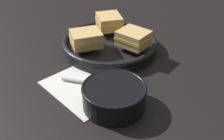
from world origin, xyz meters
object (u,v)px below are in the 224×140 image
soup_bowl (114,95)px  sandwich_far_left (133,38)px  sandwich_near_left (109,22)px  sandwich_near_right (86,39)px  skillet (110,44)px  spoon (104,85)px

soup_bowl → sandwich_far_left: size_ratio=1.44×
soup_bowl → sandwich_far_left: bearing=129.6°
sandwich_near_left → sandwich_near_right: (0.06, -0.13, 0.00)m
soup_bowl → skillet: soup_bowl is taller
sandwich_near_left → sandwich_far_left: same height
skillet → sandwich_far_left: size_ratio=3.59×
sandwich_near_left → sandwich_near_right: size_ratio=1.03×
soup_bowl → skillet: size_ratio=0.40×
sandwich_near_right → sandwich_far_left: (0.08, 0.12, 0.00)m
spoon → sandwich_far_left: 0.20m
skillet → sandwich_far_left: bearing=24.0°
spoon → sandwich_near_right: 0.18m
soup_bowl → sandwich_far_left: sandwich_far_left is taller
soup_bowl → sandwich_near_right: size_ratio=1.41×
sandwich_near_right → sandwich_far_left: bearing=55.2°
soup_bowl → spoon: (-0.08, 0.02, -0.03)m
sandwich_near_right → skillet: bearing=86.5°
soup_bowl → spoon: size_ratio=1.08×
soup_bowl → sandwich_near_right: 0.26m
spoon → skillet: size_ratio=0.37×
sandwich_near_left → skillet: bearing=-34.7°
soup_bowl → spoon: bearing=162.4°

